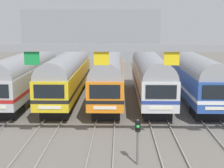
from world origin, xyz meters
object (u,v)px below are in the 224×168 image
object	(u,v)px
commuter_train_stainless	(26,73)
commuter_train_yellow	(67,73)
catenary_gantry	(101,65)
yard_signal_mast	(138,133)
commuter_train_silver	(150,74)
commuter_train_orange	(109,74)
commuter_train_blue	(192,74)

from	to	relation	value
commuter_train_stainless	commuter_train_yellow	world-z (taller)	commuter_train_stainless
catenary_gantry	yard_signal_mast	size ratio (longest dim) A/B	8.48
commuter_train_stainless	yard_signal_mast	bearing A→B (deg)	-56.81
commuter_train_silver	yard_signal_mast	xyz separation A→B (m)	(-2.07, -15.79, -0.89)
commuter_train_stainless	commuter_train_orange	world-z (taller)	commuter_train_stainless
yard_signal_mast	commuter_train_blue	bearing A→B (deg)	68.57
commuter_train_blue	commuter_train_orange	bearing A→B (deg)	-179.97
commuter_train_yellow	catenary_gantry	xyz separation A→B (m)	(4.13, -13.49, 2.56)
commuter_train_silver	catenary_gantry	world-z (taller)	catenary_gantry
commuter_train_stainless	commuter_train_blue	world-z (taller)	same
commuter_train_silver	catenary_gantry	xyz separation A→B (m)	(-4.13, -13.50, 2.56)
commuter_train_blue	catenary_gantry	bearing A→B (deg)	-121.46
catenary_gantry	yard_signal_mast	distance (m)	4.63
commuter_train_yellow	catenary_gantry	bearing A→B (deg)	-72.98
commuter_train_yellow	catenary_gantry	distance (m)	14.34
commuter_train_blue	catenary_gantry	xyz separation A→B (m)	(-8.26, -13.50, 2.56)
commuter_train_orange	commuter_train_silver	xyz separation A→B (m)	(4.13, 0.00, 0.00)
commuter_train_yellow	catenary_gantry	world-z (taller)	catenary_gantry
commuter_train_orange	commuter_train_silver	distance (m)	4.13
commuter_train_orange	commuter_train_blue	world-z (taller)	commuter_train_blue
commuter_train_stainless	commuter_train_blue	bearing A→B (deg)	0.00
yard_signal_mast	commuter_train_orange	bearing A→B (deg)	97.45
commuter_train_blue	catenary_gantry	distance (m)	16.03
commuter_train_orange	commuter_train_stainless	bearing A→B (deg)	179.97
commuter_train_silver	yard_signal_mast	distance (m)	15.95
commuter_train_stainless	commuter_train_silver	world-z (taller)	same
commuter_train_stainless	catenary_gantry	xyz separation A→B (m)	(8.26, -13.50, 2.56)
catenary_gantry	commuter_train_stainless	bearing A→B (deg)	121.46
commuter_train_silver	yard_signal_mast	world-z (taller)	commuter_train_silver
commuter_train_stainless	yard_signal_mast	world-z (taller)	commuter_train_stainless
commuter_train_stainless	commuter_train_silver	size ratio (longest dim) A/B	1.00
commuter_train_orange	commuter_train_blue	xyz separation A→B (m)	(8.26, 0.00, 0.00)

